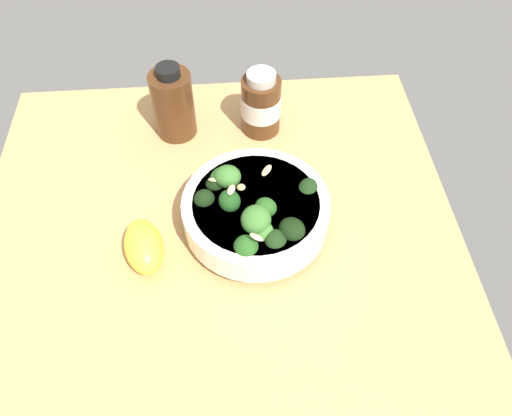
{
  "coord_description": "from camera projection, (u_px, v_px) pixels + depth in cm",
  "views": [
    {
      "loc": [
        2.01,
        -39.02,
        56.17
      ],
      "look_at": [
        5.14,
        1.65,
        4.0
      ],
      "focal_mm": 35.58,
      "sensor_mm": 36.0,
      "label": 1
    }
  ],
  "objects": [
    {
      "name": "bottle_tall",
      "position": [
        261.0,
        104.0,
        0.78
      ],
      "size": [
        6.15,
        6.15,
        10.56
      ],
      "color": "#472814",
      "rests_on": "ground_plane"
    },
    {
      "name": "ground_plane",
      "position": [
        220.0,
        245.0,
        0.69
      ],
      "size": [
        65.61,
        65.61,
        3.26
      ],
      "primitive_type": "cube",
      "color": "tan"
    },
    {
      "name": "lemon_wedge",
      "position": [
        144.0,
        246.0,
        0.64
      ],
      "size": [
        6.57,
        9.09,
        4.79
      ],
      "primitive_type": "ellipsoid",
      "rotation": [
        0.0,
        0.0,
        4.93
      ],
      "color": "yellow",
      "rests_on": "ground_plane"
    },
    {
      "name": "bottle_short",
      "position": [
        173.0,
        103.0,
        0.77
      ],
      "size": [
        6.29,
        6.29,
        12.17
      ],
      "color": "#472814",
      "rests_on": "ground_plane"
    },
    {
      "name": "bowl_of_broccoli",
      "position": [
        255.0,
        211.0,
        0.66
      ],
      "size": [
        19.36,
        19.36,
        8.72
      ],
      "color": "silver",
      "rests_on": "ground_plane"
    }
  ]
}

